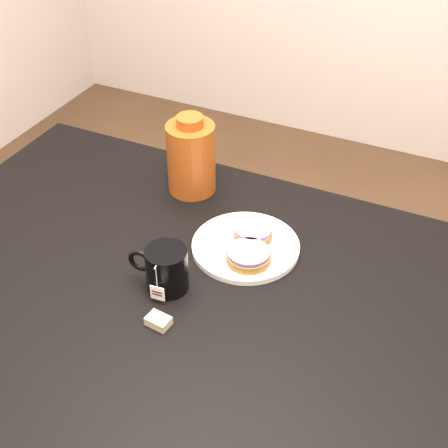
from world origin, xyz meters
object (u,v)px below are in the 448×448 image
at_px(bagel_back, 253,233).
at_px(bagel_front, 248,256).
at_px(plate, 246,246).
at_px(mug, 166,269).
at_px(bagel_package, 191,157).
at_px(teabag_pouch, 158,321).
at_px(table, 205,322).

relative_size(bagel_back, bagel_front, 0.92).
distance_m(plate, mug, 0.21).
bearing_deg(bagel_package, mug, -70.85).
bearing_deg(bagel_front, teabag_pouch, -110.79).
bearing_deg(teabag_pouch, bagel_back, 77.88).
bearing_deg(table, teabag_pouch, -110.37).
distance_m(plate, bagel_back, 0.03).
relative_size(plate, bagel_back, 2.15).
bearing_deg(bagel_front, bagel_package, 139.67).
xyz_separation_m(plate, bagel_package, (-0.21, 0.16, 0.08)).
bearing_deg(plate, bagel_package, 143.71).
relative_size(table, bagel_back, 12.79).
xyz_separation_m(teabag_pouch, bagel_package, (-0.15, 0.43, 0.08)).
xyz_separation_m(table, bagel_back, (0.02, 0.19, 0.11)).
bearing_deg(plate, bagel_front, -60.65).
xyz_separation_m(table, bagel_front, (0.05, 0.12, 0.11)).
bearing_deg(bagel_package, teabag_pouch, -70.55).
relative_size(mug, bagel_package, 0.66).
distance_m(plate, bagel_front, 0.06).
bearing_deg(bagel_front, table, -111.19).
bearing_deg(bagel_package, plate, -36.29).
height_order(mug, teabag_pouch, mug).
distance_m(table, bagel_front, 0.17).
height_order(bagel_front, teabag_pouch, bagel_front).
relative_size(bagel_front, teabag_pouch, 2.66).
bearing_deg(teabag_pouch, bagel_front, 69.21).
distance_m(mug, bagel_package, 0.35).
xyz_separation_m(mug, bagel_package, (-0.12, 0.33, 0.04)).
height_order(table, plate, plate).
xyz_separation_m(bagel_front, teabag_pouch, (-0.09, -0.23, -0.02)).
bearing_deg(bagel_back, plate, -99.27).
distance_m(plate, bagel_package, 0.28).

